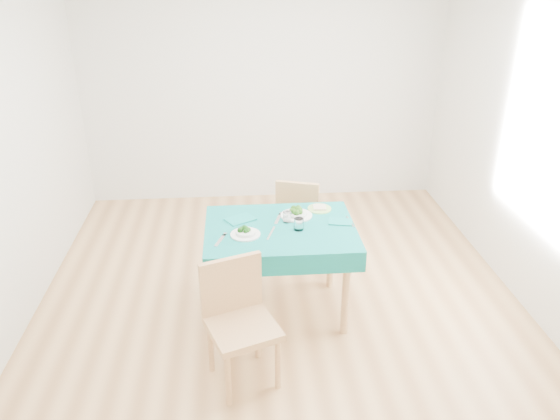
{
  "coord_description": "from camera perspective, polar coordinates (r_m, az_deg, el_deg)",
  "views": [
    {
      "loc": [
        -0.32,
        -3.79,
        2.63
      ],
      "look_at": [
        0.0,
        0.0,
        0.85
      ],
      "focal_mm": 35.0,
      "sensor_mm": 36.0,
      "label": 1
    }
  ],
  "objects": [
    {
      "name": "table",
      "position": [
        4.33,
        0.03,
        -6.3
      ],
      "size": [
        1.13,
        0.86,
        0.76
      ],
      "primitive_type": "cube",
      "color": "#096764",
      "rests_on": "ground"
    },
    {
      "name": "fork_far",
      "position": [
        4.27,
        -0.19,
        -0.91
      ],
      "size": [
        0.08,
        0.19,
        0.0
      ],
      "primitive_type": "cube",
      "rotation": [
        0.0,
        0.0,
        -0.29
      ],
      "color": "silver",
      "rests_on": "table"
    },
    {
      "name": "side_plate",
      "position": [
        4.44,
        4.15,
        0.14
      ],
      "size": [
        0.19,
        0.19,
        0.01
      ],
      "primitive_type": "cylinder",
      "color": "#9FD467",
      "rests_on": "table"
    },
    {
      "name": "napkin_far",
      "position": [
        4.24,
        6.32,
        -1.23
      ],
      "size": [
        0.2,
        0.16,
        0.01
      ],
      "primitive_type": "cube",
      "rotation": [
        0.0,
        0.0,
        -0.21
      ],
      "color": "#0D726D",
      "rests_on": "table"
    },
    {
      "name": "bread_slice",
      "position": [
        4.44,
        4.15,
        0.28
      ],
      "size": [
        0.11,
        0.11,
        0.02
      ],
      "primitive_type": "cube",
      "rotation": [
        0.0,
        0.0,
        -0.05
      ],
      "color": "beige",
      "rests_on": "side_plate"
    },
    {
      "name": "tumbler_side",
      "position": [
        4.09,
        1.98,
        -1.5
      ],
      "size": [
        0.07,
        0.07,
        0.09
      ],
      "primitive_type": "cylinder",
      "color": "white",
      "rests_on": "table"
    },
    {
      "name": "chair_far",
      "position": [
        5.02,
        2.16,
        -0.31
      ],
      "size": [
        0.49,
        0.52,
        0.96
      ],
      "primitive_type": "cube",
      "rotation": [
        0.0,
        0.0,
        2.83
      ],
      "color": "tan",
      "rests_on": "ground"
    },
    {
      "name": "bowl_far",
      "position": [
        4.3,
        1.73,
        -0.18
      ],
      "size": [
        0.25,
        0.25,
        0.08
      ],
      "primitive_type": null,
      "color": "white",
      "rests_on": "table"
    },
    {
      "name": "knife_near",
      "position": [
        4.05,
        -0.95,
        -2.43
      ],
      "size": [
        0.08,
        0.21,
        0.0
      ],
      "primitive_type": "cube",
      "rotation": [
        0.0,
        0.0,
        -0.32
      ],
      "color": "silver",
      "rests_on": "table"
    },
    {
      "name": "bowl_near",
      "position": [
        4.02,
        -3.64,
        -2.21
      ],
      "size": [
        0.22,
        0.22,
        0.07
      ],
      "primitive_type": null,
      "color": "white",
      "rests_on": "table"
    },
    {
      "name": "room_shell",
      "position": [
        4.02,
        -0.0,
        6.44
      ],
      "size": [
        4.02,
        4.52,
        2.73
      ],
      "color": "#A87746",
      "rests_on": "ground"
    },
    {
      "name": "chair_near",
      "position": [
        3.58,
        -3.97,
        -10.85
      ],
      "size": [
        0.56,
        0.58,
        1.07
      ],
      "primitive_type": "cube",
      "rotation": [
        0.0,
        0.0,
        0.35
      ],
      "color": "tan",
      "rests_on": "ground"
    },
    {
      "name": "tumbler_center",
      "position": [
        4.21,
        0.75,
        -0.74
      ],
      "size": [
        0.06,
        0.06,
        0.08
      ],
      "primitive_type": "cylinder",
      "color": "white",
      "rests_on": "table"
    },
    {
      "name": "fork_near",
      "position": [
        3.98,
        -6.26,
        -3.15
      ],
      "size": [
        0.09,
        0.19,
        0.0
      ],
      "primitive_type": "cube",
      "rotation": [
        0.0,
        0.0,
        -0.33
      ],
      "color": "silver",
      "rests_on": "table"
    },
    {
      "name": "knife_far",
      "position": [
        4.26,
        7.34,
        -1.21
      ],
      "size": [
        0.03,
        0.19,
        0.0
      ],
      "primitive_type": "cube",
      "rotation": [
        0.0,
        0.0,
        0.1
      ],
      "color": "silver",
      "rests_on": "table"
    },
    {
      "name": "napkin_near",
      "position": [
        4.26,
        -4.16,
        -0.98
      ],
      "size": [
        0.26,
        0.24,
        0.01
      ],
      "primitive_type": "cube",
      "rotation": [
        0.0,
        0.0,
        0.53
      ],
      "color": "#0D726D",
      "rests_on": "table"
    }
  ]
}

